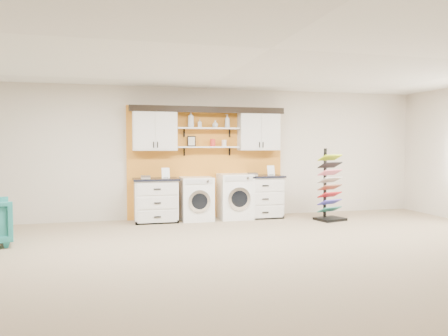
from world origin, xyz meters
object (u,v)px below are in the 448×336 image
object	(u,v)px
base_cabinet_right	(261,196)
base_cabinet_left	(156,200)
washer	(196,199)
dryer	(235,196)
sample_rack	(329,197)

from	to	relation	value
base_cabinet_right	base_cabinet_left	bearing A→B (deg)	180.00
washer	dryer	world-z (taller)	dryer
washer	sample_rack	xyz separation A→B (m)	(2.70, -0.69, 0.04)
sample_rack	base_cabinet_right	bearing A→B (deg)	136.92
base_cabinet_left	washer	bearing A→B (deg)	-0.23
base_cabinet_left	washer	distance (m)	0.84
dryer	sample_rack	world-z (taller)	sample_rack
base_cabinet_left	dryer	bearing A→B (deg)	-0.12
base_cabinet_left	dryer	size ratio (longest dim) A/B	0.95
base_cabinet_right	sample_rack	xyz separation A→B (m)	(1.28, -0.69, 0.04)
base_cabinet_right	sample_rack	distance (m)	1.45
base_cabinet_right	dryer	size ratio (longest dim) A/B	0.98
washer	sample_rack	distance (m)	2.78
sample_rack	dryer	bearing A→B (deg)	145.02
base_cabinet_left	sample_rack	size ratio (longest dim) A/B	0.61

